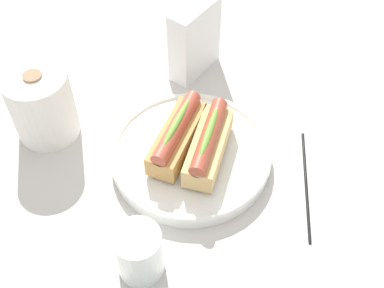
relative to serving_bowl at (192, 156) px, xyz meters
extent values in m
plane|color=beige|center=(0.00, 0.00, -0.02)|extent=(2.40, 2.40, 0.00)
cylinder|color=white|center=(0.00, 0.00, 0.00)|extent=(0.27, 0.27, 0.02)
torus|color=white|center=(0.00, 0.00, 0.01)|extent=(0.27, 0.27, 0.01)
cube|color=#DBB270|center=(0.00, -0.03, 0.03)|extent=(0.15, 0.06, 0.04)
cylinder|color=#A84733|center=(0.00, -0.03, 0.06)|extent=(0.15, 0.04, 0.03)
ellipsoid|color=olive|center=(0.00, -0.03, 0.07)|extent=(0.11, 0.02, 0.01)
cube|color=tan|center=(0.00, 0.03, 0.03)|extent=(0.15, 0.05, 0.04)
cylinder|color=#B24C38|center=(0.00, 0.03, 0.06)|extent=(0.15, 0.03, 0.03)
ellipsoid|color=olive|center=(0.00, 0.03, 0.07)|extent=(0.11, 0.01, 0.01)
cylinder|color=white|center=(-0.21, 0.01, 0.03)|extent=(0.07, 0.07, 0.09)
cylinder|color=silver|center=(-0.21, 0.01, 0.02)|extent=(0.06, 0.06, 0.07)
cylinder|color=white|center=(-0.02, 0.27, 0.05)|extent=(0.11, 0.11, 0.13)
cylinder|color=#997A5B|center=(-0.02, 0.27, 0.12)|extent=(0.03, 0.03, 0.00)
cube|color=white|center=(0.22, 0.08, 0.06)|extent=(0.12, 0.07, 0.15)
cylinder|color=black|center=(0.02, -0.19, -0.01)|extent=(0.21, 0.06, 0.01)
camera|label=1|loc=(-0.48, -0.17, 0.66)|focal=46.27mm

